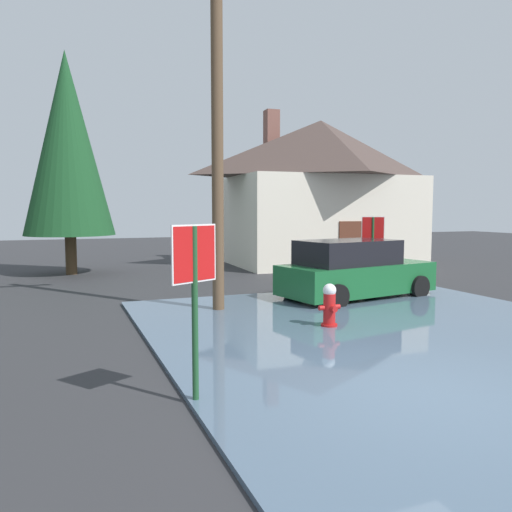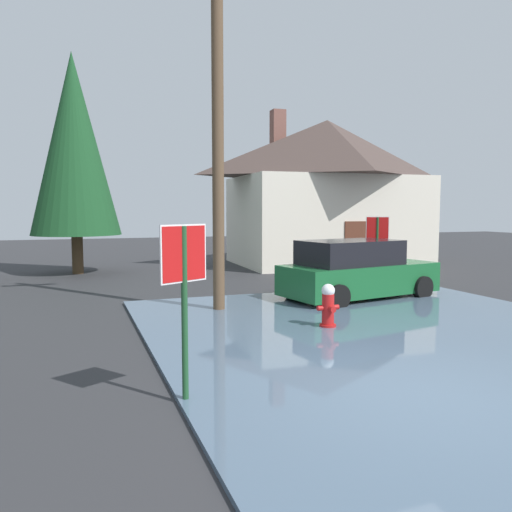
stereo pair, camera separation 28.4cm
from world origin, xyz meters
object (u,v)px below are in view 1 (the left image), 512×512
stop_sign_near (194,277)px  pine_tree_mid_left (67,144)px  fire_hydrant (329,307)px  house (320,190)px  parked_car (354,271)px  stop_sign_far (373,236)px  utility_pole (217,124)px

stop_sign_near → pine_tree_mid_left: bearing=94.5°
fire_hydrant → house: bearing=62.5°
fire_hydrant → pine_tree_mid_left: bearing=112.5°
parked_car → house: bearing=67.5°
fire_hydrant → pine_tree_mid_left: (-4.75, 11.48, 4.45)m
fire_hydrant → stop_sign_far: (4.60, 5.24, 1.13)m
utility_pole → stop_sign_near: bearing=-109.9°
stop_sign_far → house: 6.69m
utility_pole → parked_car: size_ratio=1.83×
house → parked_car: size_ratio=1.90×
stop_sign_far → parked_car: bearing=-133.0°
stop_sign_near → parked_car: stop_sign_near is taller
utility_pole → house: size_ratio=0.97×
stop_sign_far → house: bearing=77.4°
fire_hydrant → utility_pole: bearing=122.4°
utility_pole → house: (7.61, 9.00, -1.10)m
fire_hydrant → pine_tree_mid_left: 13.20m
utility_pole → house: 11.84m
stop_sign_near → house: 17.48m
house → parked_car: house is taller
stop_sign_far → parked_car: stop_sign_far is taller
stop_sign_far → pine_tree_mid_left: pine_tree_mid_left is taller
stop_sign_far → parked_car: 3.29m
fire_hydrant → stop_sign_far: 7.06m
stop_sign_far → pine_tree_mid_left: bearing=146.3°
house → fire_hydrant: bearing=-117.5°
house → parked_car: 9.69m
house → pine_tree_mid_left: 10.86m
parked_car → pine_tree_mid_left: (-7.17, 8.57, 4.14)m
stop_sign_near → stop_sign_far: size_ratio=1.02×
stop_sign_far → pine_tree_mid_left: size_ratio=0.27×
stop_sign_far → parked_car: size_ratio=0.48×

